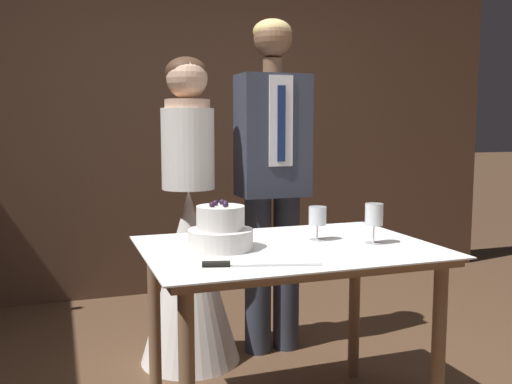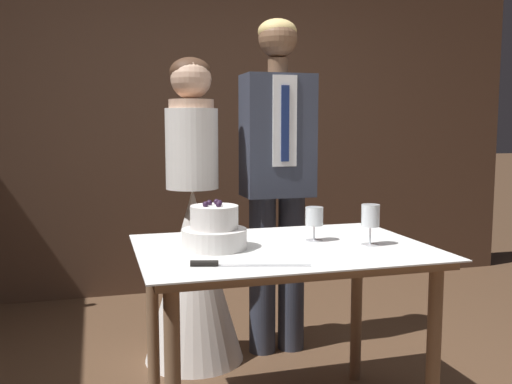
% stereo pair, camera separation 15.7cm
% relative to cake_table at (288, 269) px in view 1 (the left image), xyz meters
% --- Properties ---
extents(wall_back, '(5.34, 0.12, 2.75)m').
position_rel_cake_table_xyz_m(wall_back, '(0.07, 2.20, 0.68)').
color(wall_back, '#513828').
rests_on(wall_back, ground_plane).
extents(cake_table, '(1.20, 0.86, 0.79)m').
position_rel_cake_table_xyz_m(cake_table, '(0.00, 0.00, 0.00)').
color(cake_table, '#8E6B4C').
rests_on(cake_table, ground_plane).
extents(tiered_cake, '(0.26, 0.26, 0.20)m').
position_rel_cake_table_xyz_m(tiered_cake, '(-0.28, 0.03, 0.17)').
color(tiered_cake, white).
rests_on(tiered_cake, cake_table).
extents(cake_knife, '(0.42, 0.13, 0.02)m').
position_rel_cake_table_xyz_m(cake_knife, '(-0.30, -0.26, 0.11)').
color(cake_knife, silver).
rests_on(cake_knife, cake_table).
extents(wine_glass_near, '(0.08, 0.08, 0.15)m').
position_rel_cake_table_xyz_m(wine_glass_near, '(0.17, 0.07, 0.20)').
color(wine_glass_near, silver).
rests_on(wine_glass_near, cake_table).
extents(wine_glass_middle, '(0.08, 0.08, 0.17)m').
position_rel_cake_table_xyz_m(wine_glass_middle, '(0.36, -0.08, 0.21)').
color(wine_glass_middle, silver).
rests_on(wine_glass_middle, cake_table).
extents(bride, '(0.54, 0.54, 1.64)m').
position_rel_cake_table_xyz_m(bride, '(-0.24, 0.81, -0.08)').
color(bride, white).
rests_on(bride, ground_plane).
extents(groom, '(0.38, 0.25, 1.86)m').
position_rel_cake_table_xyz_m(groom, '(0.24, 0.81, 0.35)').
color(groom, '#333847').
rests_on(groom, ground_plane).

